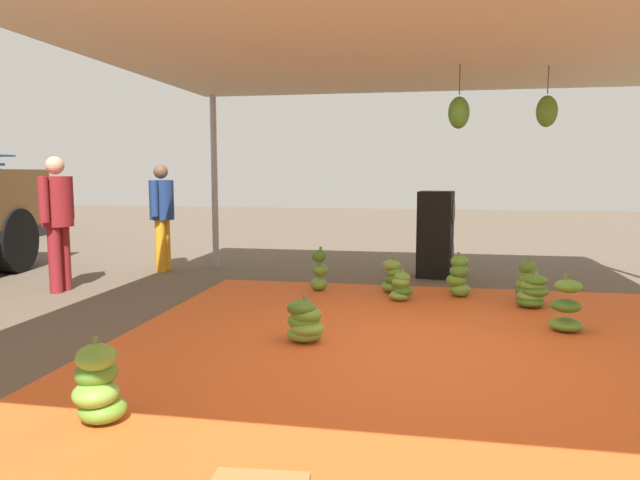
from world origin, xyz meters
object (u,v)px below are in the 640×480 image
banana_bunch_7 (567,308)px  speaker_stack (436,234)px  banana_bunch_2 (401,287)px  banana_bunch_8 (305,322)px  worker_1 (57,213)px  banana_bunch_5 (527,280)px  banana_bunch_1 (319,272)px  banana_bunch_0 (98,386)px  banana_bunch_6 (459,277)px  banana_bunch_4 (394,277)px  worker_2 (162,209)px  banana_bunch_3 (532,292)px

banana_bunch_7 → speaker_stack: bearing=22.9°
banana_bunch_2 → banana_bunch_8: bearing=157.5°
banana_bunch_7 → worker_1: bearing=81.7°
banana_bunch_2 → speaker_stack: (1.79, -0.42, 0.47)m
banana_bunch_5 → banana_bunch_1: bearing=89.6°
banana_bunch_7 → banana_bunch_8: banana_bunch_7 is taller
banana_bunch_1 → banana_bunch_5: (-0.02, -2.61, -0.03)m
banana_bunch_0 → banana_bunch_2: banana_bunch_0 is taller
banana_bunch_0 → banana_bunch_5: banana_bunch_0 is taller
banana_bunch_7 → banana_bunch_6: bearing=32.8°
banana_bunch_1 → banana_bunch_7: (-1.53, -2.73, -0.01)m
banana_bunch_7 → banana_bunch_4: bearing=47.8°
banana_bunch_6 → worker_1: 5.20m
banana_bunch_2 → banana_bunch_6: (0.36, -0.69, 0.08)m
banana_bunch_2 → banana_bunch_7: banana_bunch_7 is taller
banana_bunch_2 → banana_bunch_4: 0.50m
banana_bunch_1 → banana_bunch_7: size_ratio=1.00×
banana_bunch_7 → banana_bunch_8: 2.56m
banana_bunch_2 → speaker_stack: 1.90m
banana_bunch_8 → banana_bunch_5: bearing=-45.0°
banana_bunch_0 → banana_bunch_6: bearing=-29.5°
banana_bunch_5 → banana_bunch_6: (-0.04, 0.83, 0.02)m
banana_bunch_6 → speaker_stack: bearing=10.8°
banana_bunch_5 → worker_2: 5.48m
speaker_stack → banana_bunch_6: bearing=-169.2°
banana_bunch_2 → banana_bunch_8: 2.06m
banana_bunch_0 → banana_bunch_4: size_ratio=1.17×
banana_bunch_0 → speaker_stack: size_ratio=0.43×
banana_bunch_6 → worker_1: bearing=96.6°
banana_bunch_2 → worker_1: size_ratio=0.23×
banana_bunch_5 → banana_bunch_8: 3.27m
banana_bunch_4 → banana_bunch_5: bearing=-93.0°
speaker_stack → banana_bunch_2: bearing=166.8°
banana_bunch_8 → speaker_stack: size_ratio=0.36×
banana_bunch_8 → worker_1: size_ratio=0.26×
banana_bunch_1 → banana_bunch_5: size_ratio=1.15×
banana_bunch_0 → banana_bunch_7: size_ratio=0.95×
banana_bunch_3 → banana_bunch_4: bearing=70.3°
worker_1 → worker_2: (1.72, -0.62, -0.05)m
speaker_stack → banana_bunch_8: bearing=161.8°
banana_bunch_0 → banana_bunch_8: bearing=-24.8°
banana_bunch_4 → banana_bunch_7: 2.38m
banana_bunch_6 → speaker_stack: size_ratio=0.43×
banana_bunch_1 → worker_2: worker_2 is taller
worker_1 → banana_bunch_7: bearing=-98.3°
banana_bunch_8 → banana_bunch_0: bearing=155.2°
banana_bunch_6 → banana_bunch_7: 1.75m
banana_bunch_5 → banana_bunch_4: bearing=87.0°
banana_bunch_5 → banana_bunch_7: banana_bunch_7 is taller
banana_bunch_3 → banana_bunch_6: bearing=60.7°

